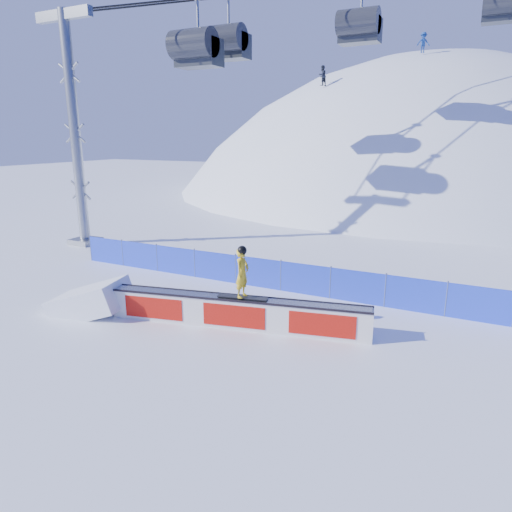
% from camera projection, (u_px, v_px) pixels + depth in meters
% --- Properties ---
extents(ground, '(160.00, 160.00, 0.00)m').
position_uv_depth(ground, '(252.00, 340.00, 13.58)').
color(ground, white).
rests_on(ground, ground).
extents(snow_hill, '(64.00, 64.00, 64.00)m').
position_uv_depth(snow_hill, '(410.00, 342.00, 54.58)').
color(snow_hill, white).
rests_on(snow_hill, ground).
extents(safety_fence, '(22.05, 0.05, 1.30)m').
position_uv_depth(safety_fence, '(305.00, 279.00, 17.32)').
color(safety_fence, blue).
rests_on(safety_fence, ground).
extents(rail_box, '(8.33, 2.29, 1.01)m').
position_uv_depth(rail_box, '(236.00, 312.00, 14.37)').
color(rail_box, silver).
rests_on(rail_box, ground).
extents(snow_ramp, '(2.92, 2.16, 1.65)m').
position_uv_depth(snow_ramp, '(91.00, 311.00, 15.77)').
color(snow_ramp, white).
rests_on(snow_ramp, ground).
extents(snowboarder, '(1.61, 0.61, 1.66)m').
position_uv_depth(snowboarder, '(242.00, 272.00, 13.98)').
color(snowboarder, black).
rests_on(snowboarder, rail_box).
extents(distant_skiers, '(22.70, 6.28, 7.44)m').
position_uv_depth(distant_skiers, '(460.00, 68.00, 35.44)').
color(distant_skiers, black).
rests_on(distant_skiers, ground).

